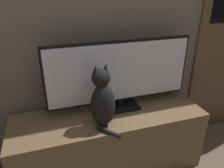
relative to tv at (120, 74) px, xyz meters
name	(u,v)px	position (x,y,z in m)	size (l,w,h in m)	color
wall_back	(97,2)	(-0.11, 0.19, 0.50)	(4.80, 0.05, 2.60)	#756B5B
tv_stand	(110,142)	(-0.11, -0.08, -0.54)	(1.46, 0.46, 0.51)	brown
tv	(120,74)	(0.00, 0.00, 0.00)	(1.12, 0.18, 0.54)	black
cat	(102,101)	(-0.19, -0.18, -0.10)	(0.18, 0.29, 0.44)	black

